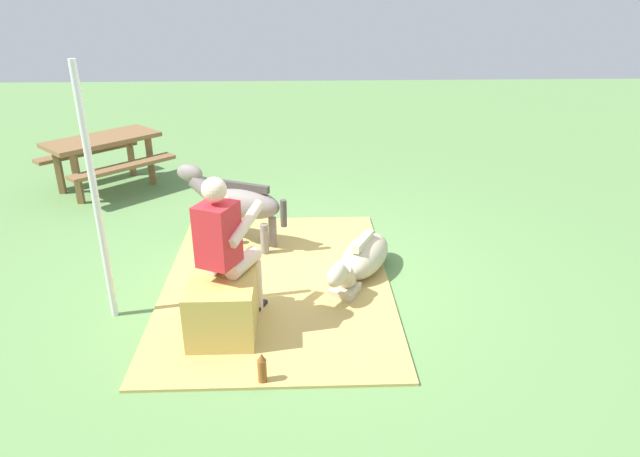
{
  "coord_description": "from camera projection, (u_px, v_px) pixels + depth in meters",
  "views": [
    {
      "loc": [
        -4.99,
        -0.06,
        2.82
      ],
      "look_at": [
        0.1,
        -0.25,
        0.55
      ],
      "focal_mm": 32.03,
      "sensor_mm": 36.0,
      "label": 1
    }
  ],
  "objects": [
    {
      "name": "person_seated",
      "position": [
        226.0,
        244.0,
        4.72
      ],
      "size": [
        0.72,
        0.58,
        1.4
      ],
      "color": "beige",
      "rests_on": "ground"
    },
    {
      "name": "pony_lying",
      "position": [
        362.0,
        259.0,
        5.77
      ],
      "size": [
        1.31,
        0.85,
        0.42
      ],
      "color": "beige",
      "rests_on": "ground"
    },
    {
      "name": "ground_plane",
      "position": [
        296.0,
        283.0,
        5.7
      ],
      "size": [
        24.0,
        24.0,
        0.0
      ],
      "primitive_type": "plane",
      "color": "#608C4C"
    },
    {
      "name": "hay_patch",
      "position": [
        277.0,
        282.0,
        5.7
      ],
      "size": [
        3.23,
        2.22,
        0.02
      ],
      "primitive_type": "cube",
      "color": "tan",
      "rests_on": "ground"
    },
    {
      "name": "pony_standing",
      "position": [
        237.0,
        202.0,
        6.27
      ],
      "size": [
        0.73,
        1.26,
        0.9
      ],
      "color": "slate",
      "rests_on": "ground"
    },
    {
      "name": "soda_bottle",
      "position": [
        262.0,
        369.0,
        4.25
      ],
      "size": [
        0.07,
        0.07,
        0.27
      ],
      "color": "brown",
      "rests_on": "ground"
    },
    {
      "name": "hay_bale",
      "position": [
        223.0,
        308.0,
        4.79
      ],
      "size": [
        0.65,
        0.56,
        0.52
      ],
      "primitive_type": "cube",
      "color": "tan",
      "rests_on": "ground"
    },
    {
      "name": "picnic_bench",
      "position": [
        103.0,
        149.0,
        8.02
      ],
      "size": [
        1.98,
        1.98,
        0.75
      ],
      "color": "brown",
      "rests_on": "ground"
    },
    {
      "name": "tent_pole_left",
      "position": [
        96.0,
        199.0,
        4.72
      ],
      "size": [
        0.06,
        0.06,
        2.25
      ],
      "primitive_type": "cylinder",
      "color": "silver",
      "rests_on": "ground"
    }
  ]
}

